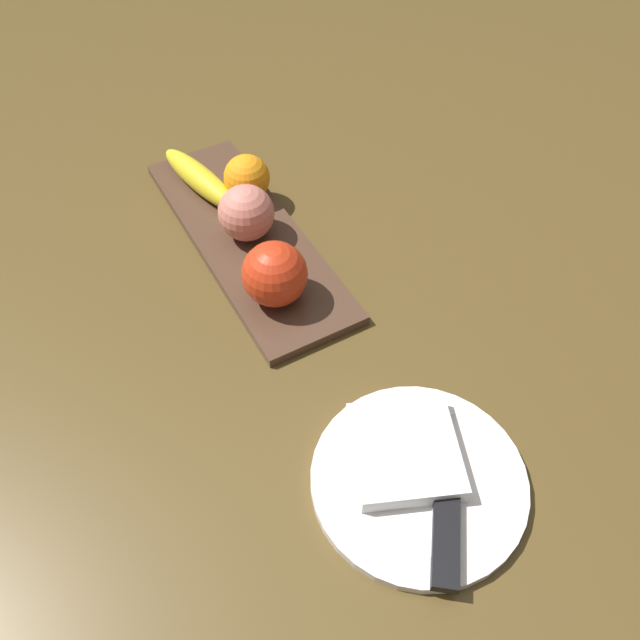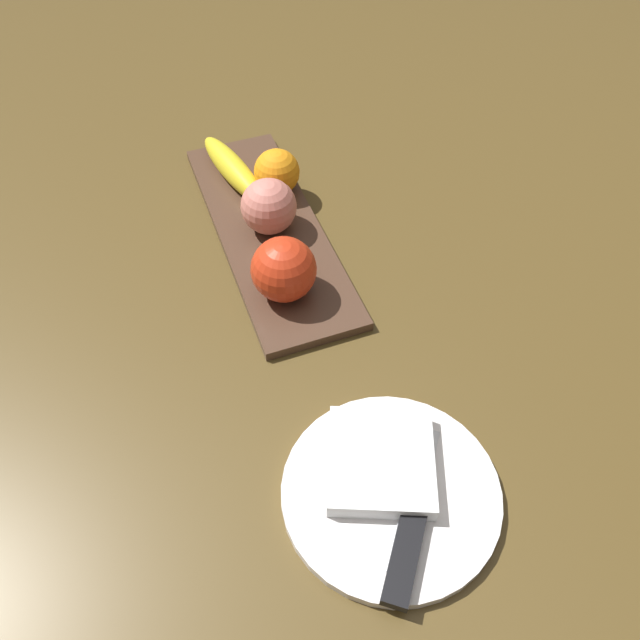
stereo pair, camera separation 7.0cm
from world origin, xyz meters
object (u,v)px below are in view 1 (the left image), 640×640
(orange_near_apple, at_px, (247,178))
(peach, at_px, (246,213))
(dinner_plate, at_px, (418,480))
(banana, at_px, (200,179))
(folded_napkin, at_px, (405,451))
(apple, at_px, (278,273))
(fruit_tray, at_px, (247,237))
(knife, at_px, (443,525))

(orange_near_apple, height_order, peach, peach)
(orange_near_apple, bearing_deg, dinner_plate, 175.67)
(banana, relative_size, folded_napkin, 1.53)
(apple, bearing_deg, banana, 1.22)
(dinner_plate, bearing_deg, apple, 2.30)
(fruit_tray, height_order, folded_napkin, folded_napkin)
(banana, distance_m, folded_napkin, 0.48)
(apple, relative_size, banana, 0.47)
(orange_near_apple, bearing_deg, fruit_tray, 152.65)
(peach, bearing_deg, banana, 8.86)
(apple, height_order, banana, apple)
(dinner_plate, bearing_deg, fruit_tray, 0.00)
(apple, relative_size, knife, 0.49)
(folded_napkin, bearing_deg, knife, 172.86)
(banana, bearing_deg, apple, -10.60)
(apple, bearing_deg, dinner_plate, -177.70)
(knife, bearing_deg, dinner_plate, 26.53)
(dinner_plate, relative_size, folded_napkin, 1.95)
(fruit_tray, distance_m, orange_near_apple, 0.08)
(dinner_plate, bearing_deg, peach, -0.28)
(banana, bearing_deg, orange_near_apple, 36.50)
(folded_napkin, bearing_deg, orange_near_apple, -4.59)
(apple, bearing_deg, knife, -179.75)
(orange_near_apple, relative_size, folded_napkin, 0.58)
(apple, xyz_separation_m, dinner_plate, (-0.27, -0.01, -0.05))
(apple, xyz_separation_m, peach, (0.11, -0.01, -0.00))
(folded_napkin, xyz_separation_m, knife, (-0.08, 0.01, -0.01))
(fruit_tray, relative_size, orange_near_apple, 6.39)
(banana, xyz_separation_m, knife, (-0.55, -0.01, -0.01))
(folded_napkin, distance_m, knife, 0.08)
(fruit_tray, xyz_separation_m, peach, (-0.00, -0.00, 0.04))
(fruit_tray, bearing_deg, peach, -139.32)
(orange_near_apple, relative_size, knife, 0.40)
(peach, xyz_separation_m, knife, (-0.44, 0.01, -0.03))
(knife, bearing_deg, orange_near_apple, 32.35)
(peach, bearing_deg, knife, 178.50)
(apple, distance_m, banana, 0.23)
(folded_napkin, bearing_deg, peach, -0.30)
(banana, distance_m, orange_near_apple, 0.07)
(orange_near_apple, bearing_deg, knife, 175.02)
(folded_napkin, bearing_deg, apple, 2.55)
(fruit_tray, height_order, knife, knife)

